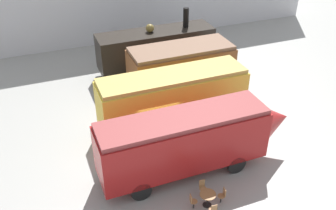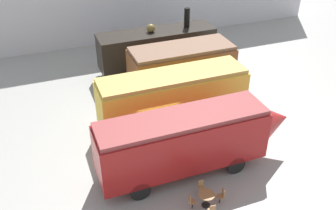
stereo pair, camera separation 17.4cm
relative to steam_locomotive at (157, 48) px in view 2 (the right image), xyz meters
name	(u,v)px [view 2 (the right image)]	position (x,y,z in m)	size (l,w,h in m)	color
ground_plane	(158,139)	(-3.00, -8.52, -2.02)	(80.00, 80.00, 0.00)	gray
steam_locomotive	(157,48)	(0.00, 0.00, 0.00)	(9.06, 2.43, 4.87)	black
passenger_coach_wooden	(182,65)	(0.43, -3.94, 0.20)	(7.15, 2.88, 3.61)	brown
passenger_coach_vintage	(173,96)	(-1.65, -7.54, 0.15)	(8.99, 2.49, 3.67)	gold
streamlined_locomotive	(196,137)	(-1.99, -11.68, 0.08)	(10.78, 2.40, 3.57)	maroon
cafe_table_near	(206,197)	(-2.58, -14.31, -1.45)	(0.79, 0.79, 0.74)	black
cafe_chair_0	(212,210)	(-2.67, -15.07, -1.51)	(0.36, 0.37, 0.87)	black
cafe_chair_1	(222,195)	(-1.82, -14.40, -1.51)	(0.37, 0.36, 0.87)	black
cafe_chair_2	(201,187)	(-2.49, -13.55, -1.51)	(0.36, 0.37, 0.87)	black
cafe_chair_3	(191,201)	(-3.34, -14.22, -1.51)	(0.37, 0.36, 0.87)	black
visitor_person	(215,132)	(0.00, -10.06, -1.19)	(0.34, 0.34, 1.54)	#262633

